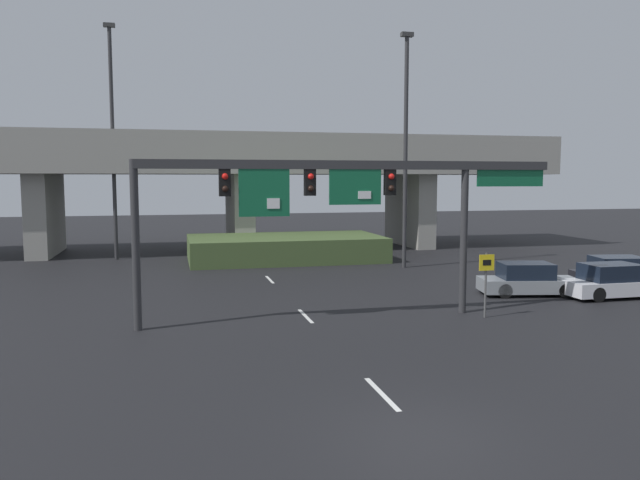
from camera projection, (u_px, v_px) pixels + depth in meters
ground_plane at (420, 433)px, 12.80m from camera, size 160.00×160.00×0.00m
lane_markings at (285, 295)px, 27.91m from camera, size 0.14×46.43×0.01m
signal_gantry at (338, 191)px, 22.64m from camera, size 15.71×0.44×5.86m
speed_limit_sign at (486, 276)px, 23.22m from camera, size 0.60×0.11×2.44m
highway_light_pole_near at (113, 137)px, 39.42m from camera, size 0.70×0.36×14.82m
highway_light_pole_far at (406, 146)px, 35.83m from camera, size 0.70×0.36×13.43m
overpass_bridge at (239, 170)px, 45.25m from camera, size 46.71×9.14×8.28m
grass_embankment at (285, 248)px, 39.81m from camera, size 12.14×6.52×1.53m
parked_sedan_near_right at (528, 280)px, 27.91m from camera, size 4.57×2.60×1.45m
parked_sedan_mid_right at (613, 282)px, 27.32m from camera, size 4.49×1.81×1.49m
parked_sedan_far_right at (620, 273)px, 29.74m from camera, size 4.59×2.52×1.50m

